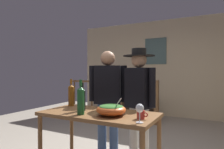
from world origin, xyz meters
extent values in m
cube|color=beige|center=(0.00, 3.23, 1.36)|extent=(5.35, 0.10, 2.73)
cube|color=#4D6966|center=(-0.28, 3.17, 1.85)|extent=(0.62, 0.03, 0.75)
cylinder|color=brown|center=(-2.42, 2.15, 0.48)|extent=(0.04, 0.04, 0.96)
cylinder|color=brown|center=(-2.12, 2.15, 0.48)|extent=(0.04, 0.04, 0.96)
cylinder|color=brown|center=(-1.81, 2.15, 0.48)|extent=(0.04, 0.04, 0.96)
cylinder|color=brown|center=(-1.50, 2.15, 0.48)|extent=(0.04, 0.04, 0.96)
cylinder|color=brown|center=(-1.20, 2.15, 0.48)|extent=(0.04, 0.04, 0.96)
cylinder|color=brown|center=(-0.89, 2.15, 0.48)|extent=(0.04, 0.04, 0.96)
cylinder|color=brown|center=(-0.59, 2.15, 0.48)|extent=(0.04, 0.04, 0.96)
cylinder|color=brown|center=(-0.28, 2.15, 0.48)|extent=(0.04, 0.04, 0.96)
cylinder|color=brown|center=(0.03, 2.15, 0.48)|extent=(0.04, 0.04, 0.96)
cube|color=brown|center=(-1.20, 2.15, 0.98)|extent=(2.53, 0.07, 0.05)
cube|color=brown|center=(0.03, 2.15, 0.53)|extent=(0.10, 0.10, 1.06)
cube|color=#38281E|center=(-0.72, 2.88, 0.20)|extent=(0.90, 0.40, 0.41)
cube|color=black|center=(-0.72, 2.88, 0.42)|extent=(0.20, 0.12, 0.02)
cylinder|color=black|center=(-0.72, 2.88, 0.47)|extent=(0.03, 0.03, 0.08)
cube|color=black|center=(-0.72, 2.85, 0.64)|extent=(0.47, 0.06, 0.26)
cube|color=black|center=(-0.72, 2.82, 0.64)|extent=(0.44, 0.01, 0.23)
cube|color=brown|center=(0.11, -0.59, 0.78)|extent=(1.33, 0.65, 0.04)
cylinder|color=brown|center=(-0.52, -0.87, 0.38)|extent=(0.05, 0.05, 0.76)
cylinder|color=brown|center=(-0.52, -0.30, 0.38)|extent=(0.05, 0.05, 0.76)
ellipsoid|color=#DB5B23|center=(0.31, -0.66, 0.86)|extent=(0.32, 0.32, 0.12)
ellipsoid|color=#38702D|center=(0.31, -0.66, 0.90)|extent=(0.26, 0.26, 0.05)
cylinder|color=silver|center=(0.37, -0.66, 0.92)|extent=(0.12, 0.01, 0.16)
cylinder|color=silver|center=(0.68, -0.81, 0.81)|extent=(0.07, 0.07, 0.01)
cylinder|color=silver|center=(0.68, -0.81, 0.86)|extent=(0.01, 0.01, 0.10)
ellipsoid|color=silver|center=(0.68, -0.81, 0.94)|extent=(0.08, 0.08, 0.08)
cylinder|color=#1E5628|center=(-0.01, -0.78, 0.94)|extent=(0.08, 0.08, 0.27)
cone|color=#1E5628|center=(-0.01, -0.78, 1.09)|extent=(0.08, 0.08, 0.03)
cylinder|color=#1E5628|center=(-0.01, -0.78, 1.15)|extent=(0.03, 0.03, 0.08)
cylinder|color=black|center=(-0.12, -0.60, 0.92)|extent=(0.08, 0.08, 0.24)
cone|color=black|center=(-0.12, -0.60, 1.06)|extent=(0.08, 0.08, 0.03)
cylinder|color=black|center=(-0.12, -0.60, 1.11)|extent=(0.03, 0.03, 0.06)
cylinder|color=brown|center=(-0.46, -0.39, 0.93)|extent=(0.08, 0.08, 0.26)
cone|color=brown|center=(-0.46, -0.39, 1.08)|extent=(0.08, 0.08, 0.04)
cylinder|color=brown|center=(-0.46, -0.39, 1.13)|extent=(0.03, 0.03, 0.07)
cylinder|color=#B7332D|center=(0.64, -0.66, 0.84)|extent=(0.08, 0.08, 0.08)
torus|color=#B7332D|center=(0.69, -0.66, 0.85)|extent=(0.05, 0.01, 0.05)
cylinder|color=#3D5684|center=(-0.05, 0.10, 0.40)|extent=(0.13, 0.13, 0.79)
cylinder|color=#3D5684|center=(-0.22, 0.04, 0.40)|extent=(0.13, 0.13, 0.79)
cube|color=black|center=(-0.14, 0.07, 1.08)|extent=(0.43, 0.33, 0.56)
cylinder|color=black|center=(0.09, 0.15, 1.09)|extent=(0.09, 0.09, 0.53)
cylinder|color=black|center=(-0.37, -0.01, 1.09)|extent=(0.09, 0.09, 0.53)
sphere|color=#A37556|center=(-0.14, 0.07, 1.47)|extent=(0.22, 0.22, 0.22)
cylinder|color=beige|center=(0.44, 0.04, 0.39)|extent=(0.13, 0.13, 0.77)
cylinder|color=beige|center=(0.27, 0.10, 0.39)|extent=(0.13, 0.13, 0.77)
cube|color=black|center=(0.35, 0.07, 1.05)|extent=(0.40, 0.32, 0.55)
cylinder|color=black|center=(0.56, 0.00, 1.06)|extent=(0.09, 0.09, 0.52)
cylinder|color=black|center=(0.14, 0.15, 1.06)|extent=(0.09, 0.09, 0.52)
sphere|color=#D8A884|center=(0.35, 0.07, 1.43)|extent=(0.21, 0.21, 0.21)
cylinder|color=black|center=(0.35, 0.07, 1.49)|extent=(0.43, 0.43, 0.01)
cylinder|color=black|center=(0.35, 0.07, 1.54)|extent=(0.20, 0.20, 0.10)
camera|label=1|loc=(1.31, -2.53, 1.28)|focal=32.04mm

